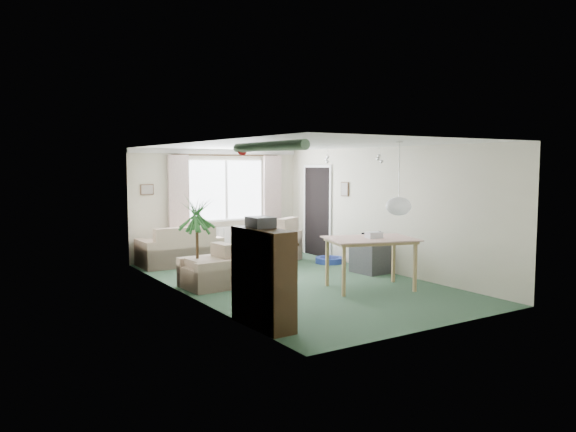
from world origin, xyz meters
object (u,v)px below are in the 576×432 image
sofa (179,245)px  dining_table (370,264)px  coffee_table (275,252)px  pet_bed (329,260)px  tv_cube (371,258)px  armchair_left (208,266)px  armchair_corner (271,239)px  bookshelf (263,278)px  houseplant (197,242)px

sofa → dining_table: size_ratio=1.22×
coffee_table → pet_bed: (0.89, -0.73, -0.14)m
dining_table → pet_bed: size_ratio=2.26×
dining_table → tv_cube: 1.44m
armchair_left → tv_cube: size_ratio=1.30×
armchair_corner → coffee_table: 0.30m
bookshelf → pet_bed: (3.49, 3.31, -0.57)m
armchair_corner → pet_bed: (0.92, -0.86, -0.41)m
dining_table → tv_cube: (0.95, 1.08, -0.13)m
sofa → houseplant: 2.32m
houseplant → armchair_corner: bearing=34.2°
bookshelf → dining_table: bookshelf is taller
armchair_left → bookshelf: size_ratio=0.65×
tv_cube → pet_bed: bearing=87.9°
sofa → houseplant: (-0.55, -2.23, 0.36)m
pet_bed → armchair_left: bearing=-165.0°
armchair_left → coffee_table: 2.76m
sofa → houseplant: houseplant is taller
sofa → dining_table: dining_table is taller
bookshelf → dining_table: size_ratio=0.95×
sofa → houseplant: size_ratio=1.06×
armchair_corner → pet_bed: armchair_corner is taller
coffee_table → houseplant: houseplant is taller
houseplant → tv_cube: size_ratio=2.45×
bookshelf → tv_cube: bearing=27.4°
coffee_table → pet_bed: size_ratio=1.52×
dining_table → coffee_table: bearing=89.9°
tv_cube → armchair_corner: bearing=110.3°
armchair_left → coffee_table: size_ratio=0.91×
sofa → armchair_left: (-0.40, -2.31, -0.04)m
armchair_left → dining_table: (2.25, -1.50, 0.05)m
sofa → dining_table: (1.85, -3.81, 0.01)m
coffee_table → bookshelf: size_ratio=0.71×
bookshelf → houseplant: houseplant is taller
bookshelf → dining_table: (2.59, 0.96, -0.21)m
armchair_left → dining_table: size_ratio=0.61×
armchair_left → houseplant: houseplant is taller
dining_table → pet_bed: bearing=69.1°
houseplant → pet_bed: size_ratio=2.61×
houseplant → dining_table: size_ratio=1.16×
sofa → pet_bed: size_ratio=2.77×
sofa → tv_cube: size_ratio=2.60×
sofa → pet_bed: (2.75, -1.47, -0.35)m
bookshelf → coffee_table: bearing=54.7°
armchair_corner → armchair_left: armchair_corner is taller
houseplant → bookshelf: bearing=-94.3°
sofa → armchair_corner: size_ratio=1.54×
sofa → coffee_table: 2.01m
houseplant → dining_table: 2.90m
tv_cube → dining_table: bearing=-135.6°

